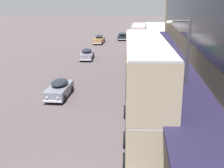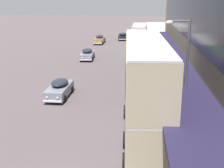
{
  "view_description": "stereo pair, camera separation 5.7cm",
  "coord_description": "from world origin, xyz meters",
  "px_view_note": "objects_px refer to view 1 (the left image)",
  "views": [
    {
      "loc": [
        3.57,
        -11.74,
        9.24
      ],
      "look_at": [
        1.6,
        12.47,
        2.1
      ],
      "focal_mm": 50.0,
      "sensor_mm": 36.0,
      "label": 1
    },
    {
      "loc": [
        3.62,
        -11.73,
        9.24
      ],
      "look_at": [
        1.6,
        12.47,
        2.1
      ],
      "focal_mm": 50.0,
      "sensor_mm": 36.0,
      "label": 2
    }
  ],
  "objects_px": {
    "transit_bus_kerbside_far": "(140,48)",
    "sedan_far_back": "(122,36)",
    "transit_bus_kerbside_front": "(145,89)",
    "street_lamp": "(184,71)",
    "sedan_second_near": "(99,39)",
    "fire_hydrant": "(172,105)",
    "sedan_trailing_mid": "(144,83)",
    "transit_bus_kerbside_rear": "(138,31)",
    "sedan_second_mid": "(59,89)",
    "sedan_oncoming_front": "(87,54)"
  },
  "relations": [
    {
      "from": "transit_bus_kerbside_far",
      "to": "sedan_far_back",
      "type": "distance_m",
      "value": 21.68
    },
    {
      "from": "transit_bus_kerbside_front",
      "to": "street_lamp",
      "type": "distance_m",
      "value": 2.71
    },
    {
      "from": "sedan_second_near",
      "to": "street_lamp",
      "type": "distance_m",
      "value": 40.48
    },
    {
      "from": "transit_bus_kerbside_front",
      "to": "sedan_far_back",
      "type": "bearing_deg",
      "value": 94.58
    },
    {
      "from": "fire_hydrant",
      "to": "sedan_trailing_mid",
      "type": "bearing_deg",
      "value": 111.96
    },
    {
      "from": "transit_bus_kerbside_front",
      "to": "sedan_second_near",
      "type": "height_order",
      "value": "transit_bus_kerbside_front"
    },
    {
      "from": "transit_bus_kerbside_rear",
      "to": "fire_hydrant",
      "type": "xyz_separation_m",
      "value": [
        2.72,
        -39.2,
        -1.27
      ]
    },
    {
      "from": "transit_bus_kerbside_front",
      "to": "transit_bus_kerbside_rear",
      "type": "relative_size",
      "value": 1.26
    },
    {
      "from": "sedan_trailing_mid",
      "to": "sedan_far_back",
      "type": "xyz_separation_m",
      "value": [
        -3.76,
        33.96,
        -0.0
      ]
    },
    {
      "from": "transit_bus_kerbside_rear",
      "to": "sedan_second_mid",
      "type": "relative_size",
      "value": 1.95
    },
    {
      "from": "street_lamp",
      "to": "fire_hydrant",
      "type": "height_order",
      "value": "street_lamp"
    },
    {
      "from": "transit_bus_kerbside_front",
      "to": "sedan_second_mid",
      "type": "xyz_separation_m",
      "value": [
        -7.57,
        8.3,
        -2.7
      ]
    },
    {
      "from": "sedan_trailing_mid",
      "to": "street_lamp",
      "type": "height_order",
      "value": "street_lamp"
    },
    {
      "from": "sedan_trailing_mid",
      "to": "sedan_second_mid",
      "type": "xyz_separation_m",
      "value": [
        -7.73,
        -2.74,
        0.06
      ]
    },
    {
      "from": "transit_bus_kerbside_rear",
      "to": "fire_hydrant",
      "type": "bearing_deg",
      "value": -86.03
    },
    {
      "from": "sedan_oncoming_front",
      "to": "fire_hydrant",
      "type": "relative_size",
      "value": 6.37
    },
    {
      "from": "sedan_oncoming_front",
      "to": "street_lamp",
      "type": "xyz_separation_m",
      "value": [
        10.12,
        -24.4,
        3.75
      ]
    },
    {
      "from": "sedan_oncoming_front",
      "to": "sedan_second_near",
      "type": "relative_size",
      "value": 0.93
    },
    {
      "from": "transit_bus_kerbside_far",
      "to": "street_lamp",
      "type": "distance_m",
      "value": 23.14
    },
    {
      "from": "sedan_second_mid",
      "to": "sedan_second_near",
      "type": "xyz_separation_m",
      "value": [
        -0.16,
        31.47,
        -0.01
      ]
    },
    {
      "from": "sedan_second_mid",
      "to": "street_lamp",
      "type": "bearing_deg",
      "value": -37.08
    },
    {
      "from": "street_lamp",
      "to": "transit_bus_kerbside_front",
      "type": "bearing_deg",
      "value": -162.41
    },
    {
      "from": "sedan_oncoming_front",
      "to": "sedan_second_near",
      "type": "distance_m",
      "value": 14.61
    },
    {
      "from": "street_lamp",
      "to": "fire_hydrant",
      "type": "bearing_deg",
      "value": 90.41
    },
    {
      "from": "transit_bus_kerbside_far",
      "to": "sedan_oncoming_front",
      "type": "relative_size",
      "value": 2.33
    },
    {
      "from": "sedan_trailing_mid",
      "to": "street_lamp",
      "type": "xyz_separation_m",
      "value": [
        2.24,
        -10.27,
        3.77
      ]
    },
    {
      "from": "sedan_second_near",
      "to": "sedan_far_back",
      "type": "height_order",
      "value": "sedan_second_near"
    },
    {
      "from": "transit_bus_kerbside_far",
      "to": "fire_hydrant",
      "type": "xyz_separation_m",
      "value": [
        2.58,
        -18.04,
        -1.46
      ]
    },
    {
      "from": "transit_bus_kerbside_front",
      "to": "fire_hydrant",
      "type": "xyz_separation_m",
      "value": [
        2.36,
        5.57,
        -3.01
      ]
    },
    {
      "from": "sedan_second_near",
      "to": "fire_hydrant",
      "type": "bearing_deg",
      "value": -73.55
    },
    {
      "from": "sedan_far_back",
      "to": "street_lamp",
      "type": "distance_m",
      "value": 44.8
    },
    {
      "from": "sedan_far_back",
      "to": "fire_hydrant",
      "type": "relative_size",
      "value": 6.25
    },
    {
      "from": "transit_bus_kerbside_far",
      "to": "sedan_second_mid",
      "type": "xyz_separation_m",
      "value": [
        -7.35,
        -15.32,
        -1.15
      ]
    },
    {
      "from": "transit_bus_kerbside_far",
      "to": "sedan_oncoming_front",
      "type": "height_order",
      "value": "transit_bus_kerbside_far"
    },
    {
      "from": "sedan_far_back",
      "to": "transit_bus_kerbside_front",
      "type": "bearing_deg",
      "value": -85.42
    },
    {
      "from": "sedan_second_near",
      "to": "street_lamp",
      "type": "xyz_separation_m",
      "value": [
        10.13,
        -39.01,
        3.72
      ]
    },
    {
      "from": "transit_bus_kerbside_far",
      "to": "transit_bus_kerbside_front",
      "type": "bearing_deg",
      "value": -89.47
    },
    {
      "from": "sedan_second_near",
      "to": "sedan_far_back",
      "type": "xyz_separation_m",
      "value": [
        4.13,
        5.22,
        -0.06
      ]
    },
    {
      "from": "transit_bus_kerbside_rear",
      "to": "transit_bus_kerbside_far",
      "type": "distance_m",
      "value": 21.16
    },
    {
      "from": "sedan_far_back",
      "to": "sedan_oncoming_front",
      "type": "bearing_deg",
      "value": -101.74
    },
    {
      "from": "transit_bus_kerbside_rear",
      "to": "sedan_trailing_mid",
      "type": "distance_m",
      "value": 33.76
    },
    {
      "from": "sedan_second_near",
      "to": "sedan_second_mid",
      "type": "bearing_deg",
      "value": -89.71
    },
    {
      "from": "sedan_second_mid",
      "to": "sedan_second_near",
      "type": "bearing_deg",
      "value": 90.29
    },
    {
      "from": "sedan_far_back",
      "to": "street_lamp",
      "type": "bearing_deg",
      "value": -82.28
    },
    {
      "from": "sedan_oncoming_front",
      "to": "sedan_far_back",
      "type": "xyz_separation_m",
      "value": [
        4.12,
        19.83,
        -0.03
      ]
    },
    {
      "from": "sedan_trailing_mid",
      "to": "sedan_second_mid",
      "type": "relative_size",
      "value": 1.07
    },
    {
      "from": "transit_bus_kerbside_front",
      "to": "sedan_second_mid",
      "type": "bearing_deg",
      "value": 132.39
    },
    {
      "from": "street_lamp",
      "to": "fire_hydrant",
      "type": "distance_m",
      "value": 6.27
    },
    {
      "from": "sedan_trailing_mid",
      "to": "sedan_second_near",
      "type": "height_order",
      "value": "sedan_second_near"
    },
    {
      "from": "sedan_far_back",
      "to": "sedan_second_near",
      "type": "bearing_deg",
      "value": -128.34
    }
  ]
}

